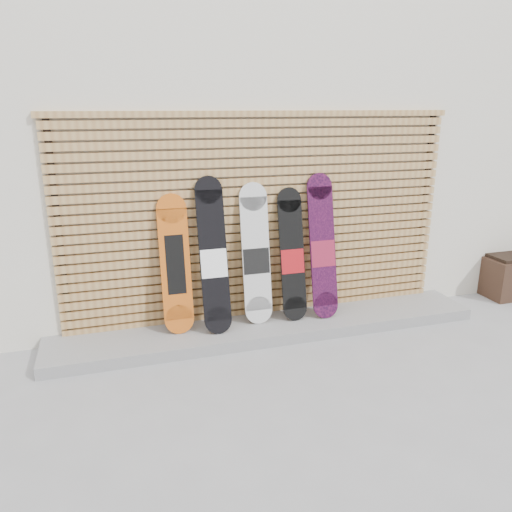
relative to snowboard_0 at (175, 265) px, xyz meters
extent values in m
plane|color=gray|center=(1.10, -0.80, -0.82)|extent=(80.00, 80.00, 0.00)
cube|color=silver|center=(1.60, 2.70, 0.98)|extent=(12.00, 5.00, 3.60)
cube|color=gray|center=(0.95, -0.12, -0.76)|extent=(4.60, 0.70, 0.12)
cube|color=#AC7E47|center=(0.95, 0.17, -0.68)|extent=(4.20, 0.05, 0.08)
cube|color=#AC7E47|center=(0.95, 0.17, -0.58)|extent=(4.20, 0.05, 0.08)
cube|color=#AC7E47|center=(0.95, 0.17, -0.49)|extent=(4.20, 0.05, 0.07)
cube|color=#AC7E47|center=(0.95, 0.17, -0.39)|extent=(4.20, 0.05, 0.07)
cube|color=#AC7E47|center=(0.95, 0.17, -0.29)|extent=(4.20, 0.05, 0.07)
cube|color=#AC7E47|center=(0.95, 0.17, -0.19)|extent=(4.20, 0.05, 0.07)
cube|color=#AC7E47|center=(0.95, 0.17, -0.10)|extent=(4.20, 0.05, 0.07)
cube|color=#AC7E47|center=(0.95, 0.17, 0.00)|extent=(4.20, 0.05, 0.07)
cube|color=#AC7E47|center=(0.95, 0.17, 0.10)|extent=(4.20, 0.05, 0.07)
cube|color=#AC7E47|center=(0.95, 0.17, 0.19)|extent=(4.20, 0.05, 0.08)
cube|color=#AC7E47|center=(0.95, 0.17, 0.29)|extent=(4.20, 0.05, 0.08)
cube|color=#AC7E47|center=(0.95, 0.17, 0.39)|extent=(4.20, 0.05, 0.08)
cube|color=#AC7E47|center=(0.95, 0.17, 0.48)|extent=(4.20, 0.05, 0.08)
cube|color=#AC7E47|center=(0.95, 0.17, 0.58)|extent=(4.20, 0.05, 0.08)
cube|color=#AC7E47|center=(0.95, 0.17, 0.68)|extent=(4.20, 0.05, 0.08)
cube|color=#AC7E47|center=(0.95, 0.17, 0.78)|extent=(4.20, 0.05, 0.08)
cube|color=#AC7E47|center=(0.95, 0.17, 0.87)|extent=(4.20, 0.05, 0.08)
cube|color=#AC7E47|center=(0.95, 0.17, 0.97)|extent=(4.20, 0.05, 0.08)
cube|color=#AC7E47|center=(0.95, 0.17, 1.07)|extent=(4.20, 0.05, 0.08)
cube|color=#AC7E47|center=(0.95, 0.17, 1.16)|extent=(4.20, 0.05, 0.08)
cube|color=#AC7E47|center=(0.95, 0.17, 1.26)|extent=(4.20, 0.05, 0.08)
cube|color=#AC7E47|center=(0.95, 0.17, 1.36)|extent=(4.20, 0.05, 0.08)
cube|color=black|center=(-1.07, 0.19, 0.30)|extent=(0.06, 0.04, 2.23)
cube|color=black|center=(2.97, 0.19, 0.30)|extent=(0.06, 0.04, 2.23)
cube|color=#AC7E47|center=(0.95, 0.17, 1.45)|extent=(4.26, 0.07, 0.06)
cube|color=#CC5B15|center=(0.00, 0.00, 0.00)|extent=(0.30, 0.23, 1.10)
cylinder|color=#CC5B15|center=(0.00, -0.10, -0.55)|extent=(0.30, 0.08, 0.30)
cylinder|color=#CC5B15|center=(0.00, 0.10, 0.55)|extent=(0.30, 0.08, 0.30)
cube|color=black|center=(0.00, 0.00, 0.00)|extent=(0.19, 0.13, 0.59)
cube|color=black|center=(0.38, -0.06, 0.08)|extent=(0.28, 0.34, 1.28)
cylinder|color=black|center=(0.38, -0.22, -0.56)|extent=(0.28, 0.09, 0.28)
cylinder|color=black|center=(0.38, 0.10, 0.72)|extent=(0.28, 0.09, 0.28)
cube|color=white|center=(0.38, -0.08, 0.00)|extent=(0.27, 0.09, 0.29)
cube|color=silver|center=(0.84, 0.00, 0.04)|extent=(0.30, 0.23, 1.18)
cylinder|color=silver|center=(0.84, -0.11, -0.55)|extent=(0.30, 0.07, 0.30)
cylinder|color=silver|center=(0.84, 0.10, 0.63)|extent=(0.30, 0.07, 0.30)
cube|color=black|center=(0.84, -0.01, -0.04)|extent=(0.28, 0.07, 0.27)
cube|color=black|center=(1.24, -0.02, 0.00)|extent=(0.27, 0.27, 1.14)
cylinder|color=black|center=(1.24, -0.14, -0.57)|extent=(0.27, 0.08, 0.27)
cylinder|color=black|center=(1.24, 0.10, 0.57)|extent=(0.27, 0.08, 0.27)
cube|color=maroon|center=(1.24, -0.04, -0.07)|extent=(0.25, 0.08, 0.26)
cube|color=black|center=(1.58, -0.04, 0.07)|extent=(0.29, 0.30, 1.26)
cylinder|color=black|center=(1.58, -0.18, -0.56)|extent=(0.29, 0.08, 0.28)
cylinder|color=black|center=(1.58, 0.10, 0.70)|extent=(0.29, 0.08, 0.28)
cube|color=maroon|center=(1.58, -0.06, -0.01)|extent=(0.27, 0.09, 0.28)
camera|label=1|loc=(-0.61, -4.77, 1.52)|focal=35.00mm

